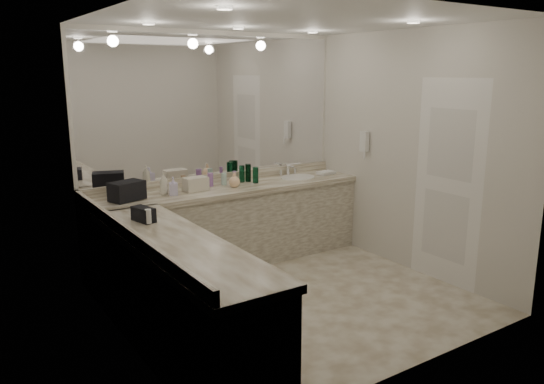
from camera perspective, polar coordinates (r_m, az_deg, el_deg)
floor at (r=5.26m, az=2.07°, el=-11.39°), size 3.20×3.20×0.00m
ceiling at (r=4.82m, az=2.33°, el=18.09°), size 3.20×3.20×0.00m
wall_back at (r=6.14m, az=-6.04°, el=4.73°), size 3.20×0.02×2.60m
wall_left at (r=4.16m, az=-15.99°, el=0.45°), size 0.02×3.00×2.60m
wall_right at (r=5.94m, az=14.85°, el=4.10°), size 0.02×3.00×2.60m
vanity_back_base at (r=6.07m, az=-4.53°, el=-3.85°), size 3.20×0.60×0.84m
vanity_back_top at (r=5.95m, az=-4.56°, el=0.28°), size 3.20×0.64×0.06m
vanity_left_base at (r=4.26m, az=-10.07°, el=-11.42°), size 0.60×2.40×0.84m
vanity_left_top at (r=4.11m, az=-10.19°, el=-5.65°), size 0.64×2.42×0.06m
backsplash_back at (r=6.18m, az=-5.88°, el=1.49°), size 3.20×0.04×0.10m
backsplash_left at (r=4.25m, az=-15.45°, el=-4.13°), size 0.04×3.00×0.10m
mirror_back at (r=6.08m, az=-6.10°, el=9.15°), size 3.12×0.01×1.55m
mirror_left at (r=4.10m, az=-16.24°, el=6.97°), size 0.01×2.92×1.55m
sink at (r=6.45m, az=2.78°, el=1.53°), size 0.44×0.44×0.03m
faucet at (r=6.61m, az=1.71°, el=2.47°), size 0.24×0.16×0.14m
wall_phone at (r=6.38m, az=9.91°, el=5.37°), size 0.06×0.10×0.24m
door at (r=5.66m, az=18.38°, el=0.89°), size 0.02×0.82×2.10m
black_toiletry_bag at (r=5.46m, az=-15.34°, el=0.06°), size 0.38×0.30×0.19m
black_bag_spill at (r=4.68m, az=-13.66°, el=-2.33°), size 0.16×0.25×0.13m
cream_cosmetic_case at (r=5.77m, az=-8.21°, el=0.84°), size 0.26×0.16×0.15m
hand_towel at (r=6.67m, az=5.83°, el=2.06°), size 0.23×0.16×0.04m
lotion_left at (r=4.58m, az=-13.17°, el=-2.68°), size 0.05×0.05×0.12m
soap_bottle_a at (r=5.64m, az=-11.57°, el=0.91°), size 0.12×0.12×0.24m
soap_bottle_b at (r=5.59m, az=-10.58°, el=0.63°), size 0.11×0.11×0.19m
soap_bottle_c at (r=5.91m, az=-4.07°, el=1.34°), size 0.14×0.14×0.17m
green_bottle_0 at (r=6.20m, az=-2.58°, el=2.07°), size 0.06×0.06×0.20m
green_bottle_1 at (r=6.20m, az=-2.60°, el=2.09°), size 0.06×0.06×0.20m
green_bottle_2 at (r=6.17m, az=-3.26°, el=1.97°), size 0.06×0.06×0.19m
green_bottle_3 at (r=6.11m, az=-1.78°, el=1.83°), size 0.07×0.07×0.19m
amenity_bottle_0 at (r=5.98m, az=-6.64°, el=1.34°), size 0.06×0.06×0.15m
amenity_bottle_1 at (r=6.11m, az=-4.06°, el=1.60°), size 0.04×0.04×0.14m
amenity_bottle_2 at (r=6.03m, az=-5.19°, el=1.40°), size 0.06×0.06×0.13m
amenity_bottle_3 at (r=5.61m, az=-14.88°, el=-0.21°), size 0.06×0.06×0.07m
amenity_bottle_4 at (r=5.88m, az=-8.12°, el=0.80°), size 0.06×0.06×0.09m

